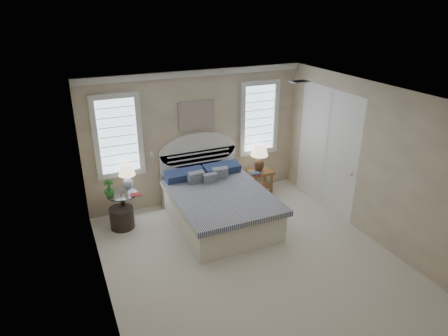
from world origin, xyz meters
The scene contains 21 objects.
floor centered at (0.00, 0.00, 0.00)m, with size 4.50×5.00×0.01m, color beige.
ceiling centered at (0.00, 0.00, 2.70)m, with size 4.50×5.00×0.01m, color silver.
wall_back centered at (0.00, 2.50, 1.35)m, with size 4.50×0.02×2.70m, color tan.
wall_left centered at (-2.25, 0.00, 1.35)m, with size 0.02×5.00×2.70m, color tan.
wall_right centered at (2.25, 0.00, 1.35)m, with size 0.02×5.00×2.70m, color tan.
crown_molding centered at (0.00, 2.46, 2.64)m, with size 4.50×0.08×0.12m, color silver.
hvac_vent centered at (1.20, 0.80, 2.68)m, with size 0.30×0.20×0.02m, color #B2B2B2.
switch_plate centered at (-0.95, 2.48, 1.15)m, with size 0.08×0.01×0.12m, color silver.
window_left centered at (-1.55, 2.48, 1.60)m, with size 0.90×0.06×1.60m, color #ABC5D8.
window_right centered at (1.40, 2.48, 1.60)m, with size 0.90×0.06×1.60m, color #ABC5D8.
painting centered at (0.00, 2.46, 1.82)m, with size 0.74×0.04×0.58m, color silver.
closet_door centered at (2.23, 1.20, 1.20)m, with size 0.02×1.80×2.40m, color white.
bed centered at (0.00, 1.46, 0.39)m, with size 1.72×2.28×1.47m.
side_table_left centered at (-1.65, 2.05, 0.39)m, with size 0.56×0.56×0.63m.
nightstand_right centered at (1.30, 2.15, 0.39)m, with size 0.50×0.40×0.53m.
floor_pot centered at (-1.72, 1.93, 0.20)m, with size 0.44×0.44×0.40m, color black.
lamp_left centered at (-1.50, 2.20, 0.94)m, with size 0.37×0.37×0.50m.
lamp_right centered at (1.28, 2.18, 0.90)m, with size 0.44×0.44×0.60m.
potted_plant centered at (-1.87, 2.02, 0.80)m, with size 0.19×0.19×0.34m, color #3B702C.
books_left centered at (-1.44, 1.88, 0.64)m, with size 0.20×0.16×0.03m.
books_right centered at (1.10, 2.00, 0.55)m, with size 0.22×0.19×0.05m.
Camera 1 is at (-2.59, -4.69, 3.94)m, focal length 32.00 mm.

